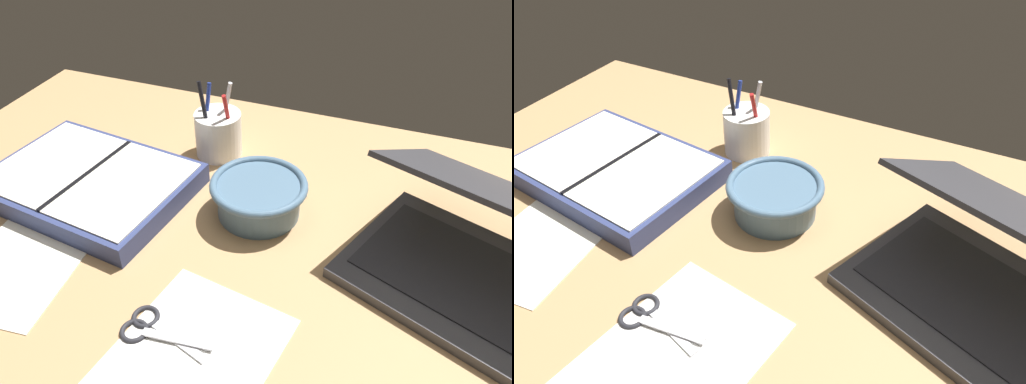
% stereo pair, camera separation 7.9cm
% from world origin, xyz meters
% --- Properties ---
extents(desk_top, '(1.40, 1.00, 0.02)m').
position_xyz_m(desk_top, '(0.00, 0.00, 0.01)').
color(desk_top, tan).
rests_on(desk_top, ground).
extents(laptop, '(0.39, 0.39, 0.18)m').
position_xyz_m(laptop, '(0.32, 0.11, 0.07)').
color(laptop, '#38383D').
rests_on(laptop, desk_top).
extents(bowl, '(0.16, 0.16, 0.07)m').
position_xyz_m(bowl, '(-0.02, 0.13, 0.06)').
color(bowl, slate).
rests_on(bowl, desk_top).
extents(pen_cup, '(0.09, 0.09, 0.16)m').
position_xyz_m(pen_cup, '(-0.16, 0.28, 0.07)').
color(pen_cup, white).
rests_on(pen_cup, desk_top).
extents(planner, '(0.37, 0.29, 0.04)m').
position_xyz_m(planner, '(-0.32, 0.08, 0.04)').
color(planner, navy).
rests_on(planner, desk_top).
extents(scissors, '(0.13, 0.06, 0.01)m').
position_xyz_m(scissors, '(-0.07, -0.15, 0.02)').
color(scissors, '#B7B7BC').
rests_on(scissors, desk_top).
extents(paper_sheet_front, '(0.23, 0.29, 0.00)m').
position_xyz_m(paper_sheet_front, '(-0.00, -0.18, 0.02)').
color(paper_sheet_front, white).
rests_on(paper_sheet_front, desk_top).
extents(paper_sheet_beside_planner, '(0.19, 0.26, 0.00)m').
position_xyz_m(paper_sheet_beside_planner, '(-0.31, -0.10, 0.02)').
color(paper_sheet_beside_planner, silver).
rests_on(paper_sheet_beside_planner, desk_top).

